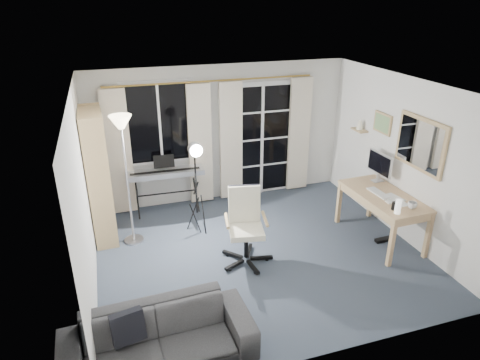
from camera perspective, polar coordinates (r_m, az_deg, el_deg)
The scene contains 17 objects.
floor at distance 6.31m, azimuth 2.52°, elevation -9.76°, with size 4.50×4.00×0.02m, color #313C48.
window at distance 7.22m, azimuth -10.70°, elevation 7.48°, with size 1.20×0.08×1.40m.
french_door at distance 7.77m, azimuth 2.86°, elevation 5.35°, with size 1.32×0.09×2.11m.
curtains at distance 7.41m, azimuth -3.35°, elevation 4.98°, with size 3.60×0.07×2.13m.
bookshelf at distance 6.64m, azimuth -18.62°, elevation 0.00°, with size 0.35×0.93×1.98m.
torchiere_lamp at distance 6.12m, azimuth -15.35°, elevation 4.85°, with size 0.35×0.35×1.96m.
keyboard_piano at distance 7.22m, azimuth -9.93°, elevation 0.83°, with size 1.29×0.66×0.93m.
studio_light at distance 6.27m, azimuth -5.95°, elevation 2.63°, with size 0.28×0.30×1.53m.
office_chair at distance 5.89m, azimuth 0.69°, elevation -5.14°, with size 0.73×0.72×1.06m.
desk at distance 6.67m, azimuth 18.52°, elevation -2.56°, with size 0.75×1.42×0.75m.
monitor at distance 6.96m, azimuth 18.14°, elevation 1.99°, with size 0.18×0.54×0.47m.
desk_clutter at distance 6.50m, azimuth 19.18°, elevation -4.02°, with size 0.42×0.85×0.94m.
mug at distance 6.32m, azimuth 22.02°, elevation -3.05°, with size 0.12×0.10×0.12m, color silver.
wall_mirror at distance 6.42m, azimuth 22.93°, elevation 4.45°, with size 0.04×0.94×0.74m.
framed_print at distance 7.08m, azimuth 18.48°, elevation 7.20°, with size 0.03×0.42×0.32m.
wall_shelf at distance 7.49m, azimuth 15.68°, elevation 6.86°, with size 0.16×0.30×0.18m.
sofa at distance 4.58m, azimuth -10.94°, elevation -19.24°, with size 1.93×0.63×0.75m.
Camera 1 is at (-1.86, -4.93, 3.46)m, focal length 32.00 mm.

